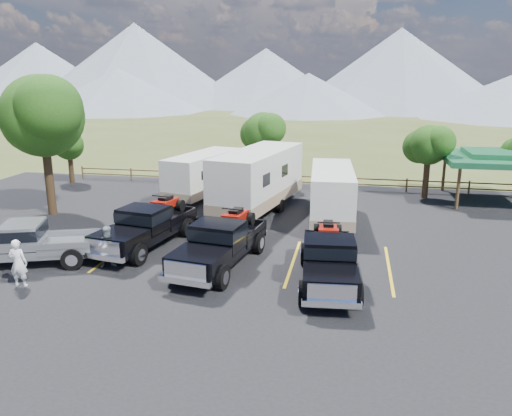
% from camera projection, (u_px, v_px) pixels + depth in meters
% --- Properties ---
extents(ground, '(320.00, 320.00, 0.00)m').
position_uv_depth(ground, '(224.00, 299.00, 17.89)').
color(ground, '#414B1F').
rests_on(ground, ground).
extents(asphalt_lot, '(44.00, 34.00, 0.04)m').
position_uv_depth(asphalt_lot, '(242.00, 268.00, 20.73)').
color(asphalt_lot, black).
rests_on(asphalt_lot, ground).
extents(stall_lines, '(12.12, 5.50, 0.01)m').
position_uv_depth(stall_lines, '(247.00, 259.00, 21.67)').
color(stall_lines, gold).
rests_on(stall_lines, asphalt_lot).
extents(tree_big_nw, '(5.54, 5.18, 7.84)m').
position_uv_depth(tree_big_nw, '(42.00, 116.00, 27.30)').
color(tree_big_nw, black).
rests_on(tree_big_nw, ground).
extents(tree_ne_a, '(3.11, 2.92, 4.76)m').
position_uv_depth(tree_ne_a, '(429.00, 145.00, 31.46)').
color(tree_ne_a, black).
rests_on(tree_ne_a, ground).
extents(tree_north, '(3.46, 3.24, 5.25)m').
position_uv_depth(tree_north, '(263.00, 132.00, 35.29)').
color(tree_north, black).
rests_on(tree_north, ground).
extents(tree_nw_small, '(2.59, 2.43, 3.85)m').
position_uv_depth(tree_nw_small, '(69.00, 146.00, 36.24)').
color(tree_nw_small, black).
rests_on(tree_nw_small, ground).
extents(rail_fence, '(36.12, 0.12, 1.00)m').
position_uv_depth(rail_fence, '(318.00, 181.00, 34.90)').
color(rail_fence, brown).
rests_on(rail_fence, ground).
extents(pavilion, '(6.20, 6.20, 3.22)m').
position_uv_depth(pavilion, '(495.00, 158.00, 30.89)').
color(pavilion, brown).
rests_on(pavilion, ground).
extents(mountain_range, '(209.00, 71.00, 20.00)m').
position_uv_depth(mountain_range, '(305.00, 74.00, 117.70)').
color(mountain_range, gray).
rests_on(mountain_range, ground).
extents(rig_left, '(3.15, 6.69, 2.15)m').
position_uv_depth(rig_left, '(147.00, 225.00, 23.06)').
color(rig_left, black).
rests_on(rig_left, asphalt_lot).
extents(rig_center, '(3.00, 6.68, 2.15)m').
position_uv_depth(rig_center, '(221.00, 242.00, 20.73)').
color(rig_center, black).
rests_on(rig_center, asphalt_lot).
extents(rig_right, '(2.58, 6.31, 2.06)m').
position_uv_depth(rig_right, '(329.00, 258.00, 19.06)').
color(rig_right, black).
rests_on(rig_right, asphalt_lot).
extents(trailer_left, '(3.68, 8.32, 2.89)m').
position_uv_depth(trailer_left, '(204.00, 175.00, 31.98)').
color(trailer_left, silver).
rests_on(trailer_left, asphalt_lot).
extents(trailer_center, '(4.31, 10.35, 3.58)m').
position_uv_depth(trailer_center, '(258.00, 180.00, 28.73)').
color(trailer_center, silver).
rests_on(trailer_center, asphalt_lot).
extents(trailer_right, '(2.63, 8.48, 2.94)m').
position_uv_depth(trailer_right, '(332.00, 195.00, 26.70)').
color(trailer_right, silver).
rests_on(trailer_right, asphalt_lot).
extents(pickup_silver, '(6.34, 3.84, 1.81)m').
position_uv_depth(pickup_silver, '(28.00, 243.00, 20.90)').
color(pickup_silver, gray).
rests_on(pickup_silver, asphalt_lot).
extents(person_a, '(0.73, 0.53, 1.86)m').
position_uv_depth(person_a, '(18.00, 263.00, 18.69)').
color(person_a, white).
rests_on(person_a, asphalt_lot).
extents(person_b, '(1.07, 1.01, 1.76)m').
position_uv_depth(person_b, '(109.00, 247.00, 20.61)').
color(person_b, gray).
rests_on(person_b, asphalt_lot).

